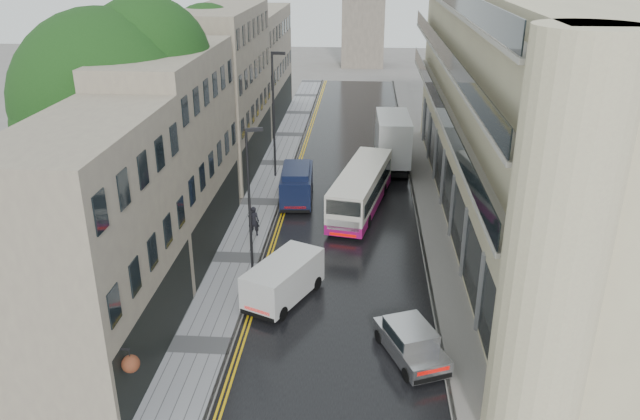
% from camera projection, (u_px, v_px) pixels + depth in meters
% --- Properties ---
extents(road, '(9.00, 85.00, 0.02)m').
position_uv_depth(road, '(347.00, 205.00, 41.96)').
color(road, black).
rests_on(road, ground).
extents(left_sidewalk, '(2.70, 85.00, 0.12)m').
position_uv_depth(left_sidewalk, '(261.00, 202.00, 42.33)').
color(left_sidewalk, gray).
rests_on(left_sidewalk, ground).
extents(right_sidewalk, '(1.80, 85.00, 0.12)m').
position_uv_depth(right_sidewalk, '(428.00, 207.00, 41.59)').
color(right_sidewalk, slate).
rests_on(right_sidewalk, ground).
extents(old_shop_row, '(4.50, 56.00, 12.00)m').
position_uv_depth(old_shop_row, '(212.00, 107.00, 42.56)').
color(old_shop_row, gray).
rests_on(old_shop_row, ground).
extents(modern_block, '(8.00, 40.00, 14.00)m').
position_uv_depth(modern_block, '(521.00, 111.00, 37.19)').
color(modern_block, beige).
rests_on(modern_block, ground).
extents(tree_near, '(10.56, 10.56, 13.89)m').
position_uv_depth(tree_near, '(111.00, 132.00, 33.20)').
color(tree_near, black).
rests_on(tree_near, ground).
extents(tree_far, '(9.24, 9.24, 12.46)m').
position_uv_depth(tree_far, '(184.00, 93.00, 45.41)').
color(tree_far, black).
rests_on(tree_far, ground).
extents(cream_bus, '(4.24, 10.37, 2.76)m').
position_uv_depth(cream_bus, '(335.00, 204.00, 38.54)').
color(cream_bus, silver).
rests_on(cream_bus, road).
extents(white_lorry, '(2.65, 8.17, 4.26)m').
position_uv_depth(white_lorry, '(379.00, 147.00, 46.99)').
color(white_lorry, silver).
rests_on(white_lorry, road).
extents(silver_hatchback, '(3.16, 4.40, 1.51)m').
position_uv_depth(silver_hatchback, '(408.00, 365.00, 24.66)').
color(silver_hatchback, '#A4A4A9').
rests_on(silver_hatchback, road).
extents(white_van, '(3.77, 5.06, 2.11)m').
position_uv_depth(white_van, '(249.00, 290.00, 29.45)').
color(white_van, silver).
rests_on(white_van, road).
extents(navy_van, '(2.31, 5.18, 2.59)m').
position_uv_depth(navy_van, '(281.00, 192.00, 40.58)').
color(navy_van, black).
rests_on(navy_van, road).
extents(pedestrian, '(0.69, 0.46, 1.85)m').
position_uv_depth(pedestrian, '(254.00, 221.00, 37.00)').
color(pedestrian, black).
rests_on(pedestrian, left_sidewalk).
extents(lamp_post_near, '(0.90, 0.46, 7.84)m').
position_uv_depth(lamp_post_near, '(249.00, 204.00, 31.52)').
color(lamp_post_near, black).
rests_on(lamp_post_near, left_sidewalk).
extents(lamp_post_far, '(1.05, 0.39, 9.17)m').
position_uv_depth(lamp_post_far, '(274.00, 116.00, 45.34)').
color(lamp_post_far, black).
rests_on(lamp_post_far, left_sidewalk).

